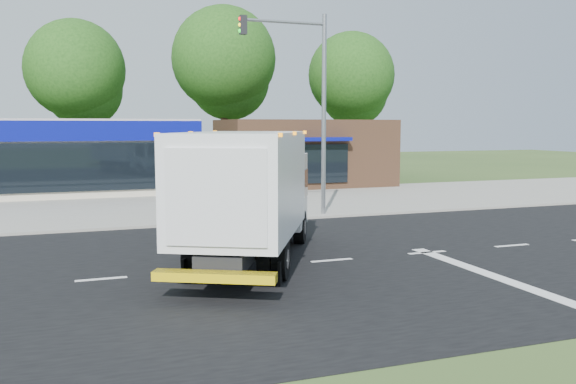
# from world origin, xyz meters

# --- Properties ---
(ground) EXTENTS (120.00, 120.00, 0.00)m
(ground) POSITION_xyz_m (0.00, 0.00, 0.00)
(ground) COLOR #385123
(ground) RESTS_ON ground
(road_asphalt) EXTENTS (60.00, 14.00, 0.02)m
(road_asphalt) POSITION_xyz_m (0.00, 0.00, 0.00)
(road_asphalt) COLOR black
(road_asphalt) RESTS_ON ground
(sidewalk) EXTENTS (60.00, 2.40, 0.12)m
(sidewalk) POSITION_xyz_m (0.00, 8.20, 0.06)
(sidewalk) COLOR gray
(sidewalk) RESTS_ON ground
(parking_apron) EXTENTS (60.00, 9.00, 0.02)m
(parking_apron) POSITION_xyz_m (0.00, 14.00, 0.01)
(parking_apron) COLOR gray
(parking_apron) RESTS_ON ground
(lane_markings) EXTENTS (55.20, 7.00, 0.01)m
(lane_markings) POSITION_xyz_m (1.35, -1.35, 0.02)
(lane_markings) COLOR silver
(lane_markings) RESTS_ON road_asphalt
(ems_box_truck) EXTENTS (5.79, 8.16, 3.51)m
(ems_box_truck) POSITION_xyz_m (-2.19, 0.43, 2.03)
(ems_box_truck) COLOR black
(ems_box_truck) RESTS_ON ground
(emergency_worker) EXTENTS (0.68, 0.76, 1.84)m
(emergency_worker) POSITION_xyz_m (-2.74, -0.32, 0.91)
(emergency_worker) COLOR tan
(emergency_worker) RESTS_ON ground
(retail_strip_mall) EXTENTS (18.00, 6.20, 4.00)m
(retail_strip_mall) POSITION_xyz_m (-9.00, 19.93, 2.01)
(retail_strip_mall) COLOR beige
(retail_strip_mall) RESTS_ON ground
(brown_storefront) EXTENTS (10.00, 6.70, 4.00)m
(brown_storefront) POSITION_xyz_m (7.00, 19.98, 2.00)
(brown_storefront) COLOR #382316
(brown_storefront) RESTS_ON ground
(traffic_signal_pole) EXTENTS (3.51, 0.25, 8.00)m
(traffic_signal_pole) POSITION_xyz_m (2.35, 7.60, 4.92)
(traffic_signal_pole) COLOR gray
(traffic_signal_pole) RESTS_ON ground
(background_trees) EXTENTS (36.77, 7.39, 12.10)m
(background_trees) POSITION_xyz_m (-0.85, 28.16, 7.38)
(background_trees) COLOR #332114
(background_trees) RESTS_ON ground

